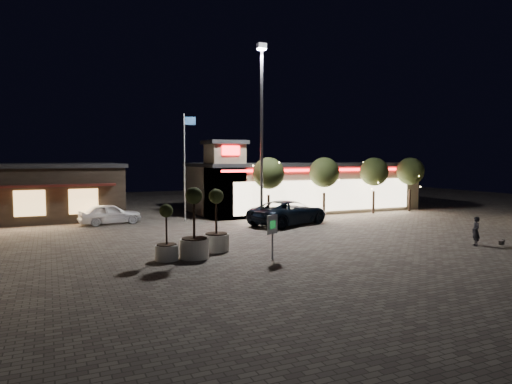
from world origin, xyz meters
name	(u,v)px	position (x,y,z in m)	size (l,w,h in m)	color
ground	(293,251)	(0.00, 0.00, 0.00)	(90.00, 90.00, 0.00)	#73695D
retail_building	(300,186)	(9.51, 15.82, 2.21)	(20.40, 8.40, 6.10)	tan
restaurant_building	(10,191)	(-14.00, 19.97, 2.16)	(16.40, 11.00, 4.30)	#382D23
floodlight_pole	(262,124)	(2.00, 8.00, 7.02)	(0.60, 0.40, 12.38)	gray
flagpole	(186,158)	(-1.90, 13.00, 4.74)	(0.95, 0.10, 8.00)	white
string_tree_a	(269,173)	(4.00, 11.00, 3.56)	(2.42, 2.42, 4.79)	#332319
string_tree_b	(324,173)	(9.00, 11.00, 3.56)	(2.42, 2.42, 4.79)	#332319
string_tree_c	(374,172)	(14.00, 11.00, 3.56)	(2.42, 2.42, 4.79)	#332319
string_tree_d	(410,171)	(18.00, 11.00, 3.56)	(2.42, 2.42, 4.79)	#332319
pickup_truck	(289,212)	(4.21, 8.16, 0.87)	(2.89, 6.27, 1.74)	black
white_sedan	(110,214)	(-7.32, 13.70, 0.74)	(1.74, 4.32, 1.47)	white
pedestrian	(476,231)	(9.56, -2.99, 0.79)	(0.58, 0.38, 1.58)	black
dog	(502,242)	(10.61, -3.78, 0.27)	(0.52, 0.28, 0.28)	#59514C
planter_left	(167,243)	(-6.38, 0.46, 0.81)	(1.06, 1.06, 2.62)	white
planter_mid	(194,236)	(-5.09, 0.38, 1.04)	(1.37, 1.37, 3.36)	white
planter_right	(216,232)	(-3.58, 1.53, 0.98)	(1.29, 1.29, 3.16)	white
valet_sign	(272,228)	(-1.83, -1.33, 1.45)	(0.65, 0.33, 2.07)	gray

